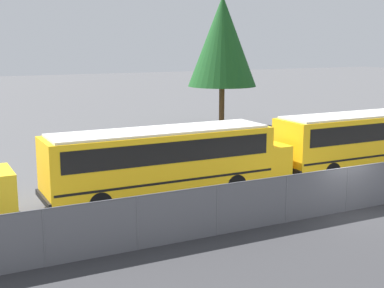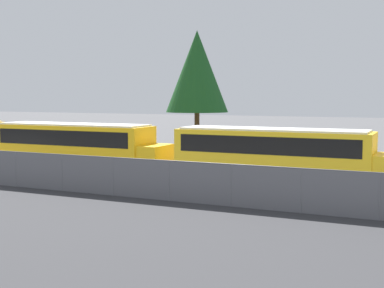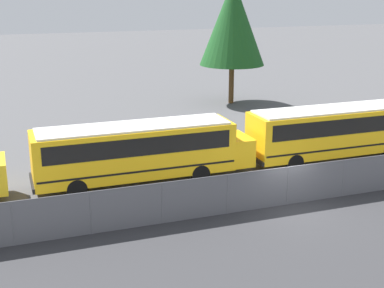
# 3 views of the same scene
# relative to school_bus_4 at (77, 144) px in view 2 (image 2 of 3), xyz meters

# --- Properties ---
(school_bus_4) EXTENTS (11.51, 2.57, 3.09)m
(school_bus_4) POSITION_rel_school_bus_4_xyz_m (0.00, 0.00, 0.00)
(school_bus_4) COLOR yellow
(school_bus_4) RESTS_ON ground_plane
(school_bus_5) EXTENTS (11.51, 2.57, 3.09)m
(school_bus_5) POSITION_rel_school_bus_4_xyz_m (12.43, 0.41, 0.00)
(school_bus_5) COLOR yellow
(school_bus_5) RESTS_ON ground_plane
(tree_0) EXTENTS (5.49, 5.49, 10.47)m
(tree_0) POSITION_rel_school_bus_4_xyz_m (0.56, 16.51, 5.05)
(tree_0) COLOR #51381E
(tree_0) RESTS_ON ground_plane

